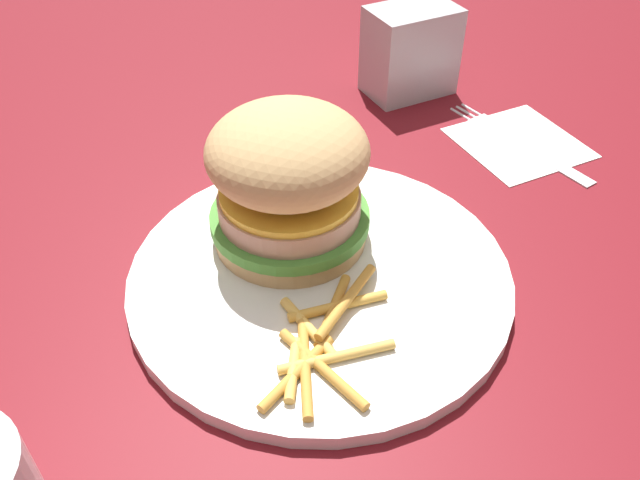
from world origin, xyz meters
name	(u,v)px	position (x,y,z in m)	size (l,w,h in m)	color
ground_plane	(308,294)	(0.00, 0.00, 0.00)	(1.60, 1.60, 0.00)	maroon
plate	(320,276)	(-0.01, 0.01, 0.01)	(0.29, 0.29, 0.01)	white
sandwich	(288,178)	(-0.05, 0.00, 0.07)	(0.12, 0.12, 0.11)	tan
fries_pile	(322,341)	(0.06, -0.01, 0.02)	(0.11, 0.11, 0.01)	gold
napkin	(519,142)	(-0.14, 0.25, 0.00)	(0.11, 0.11, 0.00)	white
fork	(518,139)	(-0.15, 0.25, 0.00)	(0.17, 0.07, 0.00)	silver
napkin_dispenser	(410,51)	(-0.27, 0.18, 0.05)	(0.09, 0.06, 0.09)	#B7BABF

